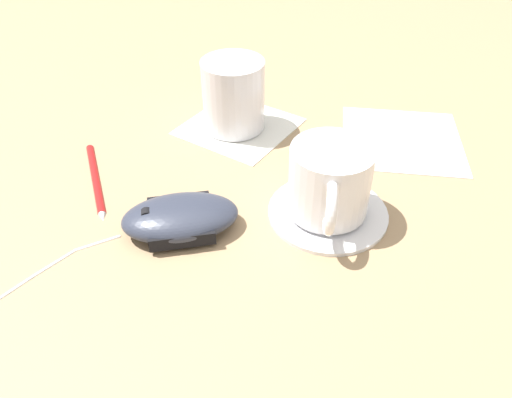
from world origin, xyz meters
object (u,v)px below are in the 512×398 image
(coffee_cup, at_px, (330,181))
(computer_mouse, at_px, (180,217))
(pen, at_px, (95,177))
(drinking_glass, at_px, (233,95))
(saucer, at_px, (328,211))

(coffee_cup, height_order, computer_mouse, coffee_cup)
(pen, bearing_deg, coffee_cup, 26.99)
(coffee_cup, height_order, pen, coffee_cup)
(coffee_cup, distance_m, computer_mouse, 0.15)
(drinking_glass, distance_m, pen, 0.20)
(computer_mouse, relative_size, drinking_glass, 1.49)
(computer_mouse, distance_m, drinking_glass, 0.21)
(saucer, bearing_deg, pen, -152.32)
(saucer, xyz_separation_m, coffee_cup, (-0.00, -0.00, 0.04))
(saucer, height_order, drinking_glass, drinking_glass)
(coffee_cup, bearing_deg, computer_mouse, -131.97)
(pen, bearing_deg, saucer, 27.68)
(coffee_cup, relative_size, drinking_glass, 1.17)
(coffee_cup, relative_size, pen, 0.81)
(coffee_cup, relative_size, computer_mouse, 0.78)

